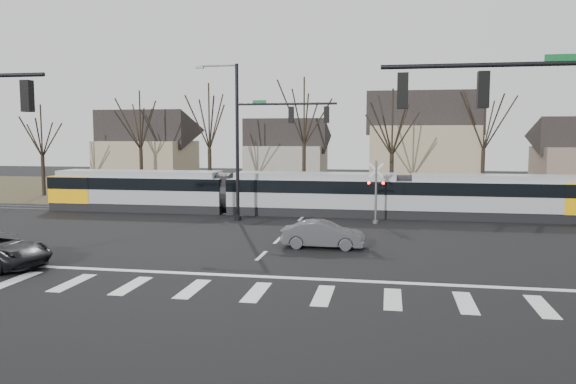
# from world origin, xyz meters

# --- Properties ---
(ground) EXTENTS (140.00, 140.00, 0.00)m
(ground) POSITION_xyz_m (0.00, 0.00, 0.00)
(ground) COLOR black
(grass_verge) EXTENTS (140.00, 28.00, 0.01)m
(grass_verge) POSITION_xyz_m (0.00, 32.00, 0.01)
(grass_verge) COLOR #38331E
(grass_verge) RESTS_ON ground
(crosswalk) EXTENTS (27.00, 2.60, 0.01)m
(crosswalk) POSITION_xyz_m (0.00, -4.00, 0.01)
(crosswalk) COLOR silver
(crosswalk) RESTS_ON ground
(stop_line) EXTENTS (28.00, 0.35, 0.01)m
(stop_line) POSITION_xyz_m (0.00, -1.80, 0.01)
(stop_line) COLOR silver
(stop_line) RESTS_ON ground
(lane_dashes) EXTENTS (0.18, 30.00, 0.01)m
(lane_dashes) POSITION_xyz_m (0.00, 16.00, 0.01)
(lane_dashes) COLOR silver
(lane_dashes) RESTS_ON ground
(rail_pair) EXTENTS (90.00, 1.52, 0.06)m
(rail_pair) POSITION_xyz_m (0.00, 15.80, 0.03)
(rail_pair) COLOR #59595E
(rail_pair) RESTS_ON ground
(tram) EXTENTS (39.21, 2.91, 2.97)m
(tram) POSITION_xyz_m (0.50, 16.00, 1.62)
(tram) COLOR gray
(tram) RESTS_ON ground
(sedan) EXTENTS (1.45, 4.13, 1.36)m
(sedan) POSITION_xyz_m (2.61, 4.38, 0.68)
(sedan) COLOR #3F3F45
(sedan) RESTS_ON ground
(signal_pole_near_right) EXTENTS (6.72, 0.44, 8.00)m
(signal_pole_near_right) POSITION_xyz_m (10.11, -6.00, 5.17)
(signal_pole_near_right) COLOR black
(signal_pole_near_right) RESTS_ON ground
(signal_pole_far) EXTENTS (9.28, 0.44, 10.20)m
(signal_pole_far) POSITION_xyz_m (-2.41, 12.50, 5.70)
(signal_pole_far) COLOR black
(signal_pole_far) RESTS_ON ground
(rail_crossing_signal) EXTENTS (1.08, 0.36, 4.00)m
(rail_crossing_signal) POSITION_xyz_m (5.00, 12.79, 1.89)
(rail_crossing_signal) COLOR #59595B
(rail_crossing_signal) RESTS_ON ground
(tree_row) EXTENTS (59.20, 7.20, 10.00)m
(tree_row) POSITION_xyz_m (2.00, 26.00, 5.00)
(tree_row) COLOR black
(tree_row) RESTS_ON ground
(house_a) EXTENTS (9.72, 8.64, 8.60)m
(house_a) POSITION_xyz_m (-20.00, 34.00, 4.46)
(house_a) COLOR gray
(house_a) RESTS_ON ground
(house_b) EXTENTS (8.64, 7.56, 7.65)m
(house_b) POSITION_xyz_m (-5.00, 36.00, 3.97)
(house_b) COLOR gray
(house_b) RESTS_ON ground
(house_c) EXTENTS (10.80, 8.64, 10.10)m
(house_c) POSITION_xyz_m (9.00, 33.00, 5.23)
(house_c) COLOR gray
(house_c) RESTS_ON ground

